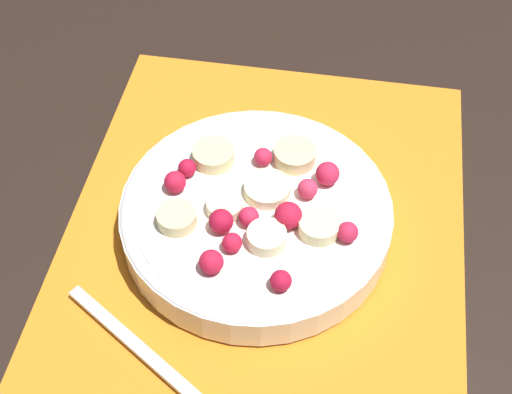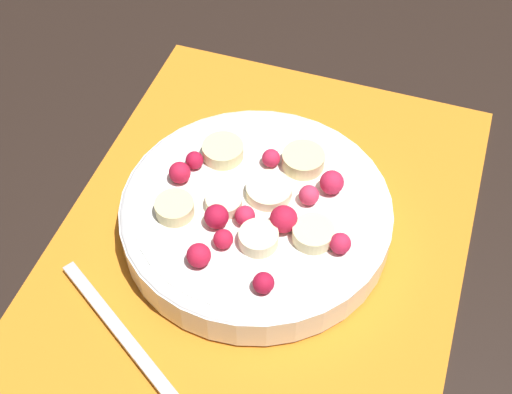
% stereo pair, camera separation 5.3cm
% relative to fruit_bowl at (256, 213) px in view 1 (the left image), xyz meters
% --- Properties ---
extents(ground_plane, '(3.00, 3.00, 0.00)m').
position_rel_fruit_bowl_xyz_m(ground_plane, '(-0.03, -0.01, -0.02)').
color(ground_plane, black).
extents(placemat, '(0.44, 0.31, 0.01)m').
position_rel_fruit_bowl_xyz_m(placemat, '(-0.03, -0.01, -0.02)').
color(placemat, orange).
rests_on(placemat, ground_plane).
extents(fruit_bowl, '(0.21, 0.21, 0.05)m').
position_rel_fruit_bowl_xyz_m(fruit_bowl, '(0.00, 0.00, 0.00)').
color(fruit_bowl, white).
rests_on(fruit_bowl, placemat).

